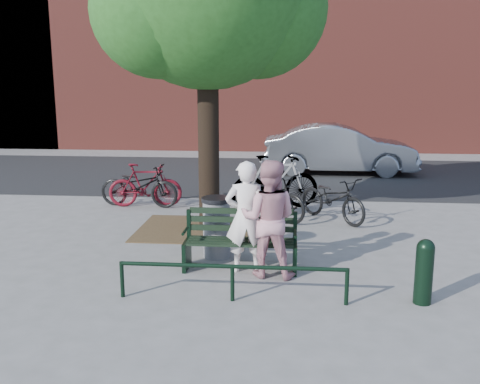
# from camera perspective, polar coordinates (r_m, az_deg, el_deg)

# --- Properties ---
(ground) EXTENTS (90.00, 90.00, 0.00)m
(ground) POSITION_cam_1_polar(r_m,az_deg,el_deg) (8.40, 0.03, -8.27)
(ground) COLOR gray
(ground) RESTS_ON ground
(dirt_pit) EXTENTS (2.40, 2.00, 0.02)m
(dirt_pit) POSITION_cam_1_polar(r_m,az_deg,el_deg) (10.59, -4.33, -3.96)
(dirt_pit) COLOR brown
(dirt_pit) RESTS_ON ground
(road) EXTENTS (40.00, 7.00, 0.01)m
(road) POSITION_cam_1_polar(r_m,az_deg,el_deg) (16.62, 2.59, 1.85)
(road) COLOR black
(road) RESTS_ON ground
(park_bench) EXTENTS (1.74, 0.54, 0.97)m
(park_bench) POSITION_cam_1_polar(r_m,az_deg,el_deg) (8.32, 0.08, -4.99)
(park_bench) COLOR black
(park_bench) RESTS_ON ground
(guard_railing) EXTENTS (3.06, 0.06, 0.51)m
(guard_railing) POSITION_cam_1_polar(r_m,az_deg,el_deg) (7.14, -0.82, -8.53)
(guard_railing) COLOR black
(guard_railing) RESTS_ON ground
(person_left) EXTENTS (0.66, 0.47, 1.72)m
(person_left) POSITION_cam_1_polar(r_m,az_deg,el_deg) (8.09, 0.63, -2.68)
(person_left) COLOR white
(person_left) RESTS_ON ground
(person_right) EXTENTS (0.93, 0.77, 1.76)m
(person_right) POSITION_cam_1_polar(r_m,az_deg,el_deg) (7.92, 3.07, -2.86)
(person_right) COLOR #C68892
(person_right) RESTS_ON ground
(bollard) EXTENTS (0.24, 0.24, 0.88)m
(bollard) POSITION_cam_1_polar(r_m,az_deg,el_deg) (7.44, 19.05, -7.79)
(bollard) COLOR black
(bollard) RESTS_ON ground
(litter_bin) EXTENTS (0.49, 0.49, 1.01)m
(litter_bin) POSITION_cam_1_polar(r_m,az_deg,el_deg) (8.86, -2.52, -3.74)
(litter_bin) COLOR gray
(litter_bin) RESTS_ON ground
(bicycle_a) EXTENTS (1.93, 0.86, 0.98)m
(bicycle_a) POSITION_cam_1_polar(r_m,az_deg,el_deg) (12.59, -10.73, 0.66)
(bicycle_a) COLOR black
(bicycle_a) RESTS_ON ground
(bicycle_b) EXTENTS (1.74, 0.70, 1.01)m
(bicycle_b) POSITION_cam_1_polar(r_m,az_deg,el_deg) (12.55, -10.08, 0.72)
(bicycle_b) COLOR #580C16
(bicycle_b) RESTS_ON ground
(bicycle_c) EXTENTS (1.89, 1.64, 0.98)m
(bicycle_c) POSITION_cam_1_polar(r_m,az_deg,el_deg) (11.25, 3.11, -0.47)
(bicycle_c) COLOR black
(bicycle_c) RESTS_ON ground
(bicycle_d) EXTENTS (2.16, 1.28, 1.25)m
(bicycle_d) POSITION_cam_1_polar(r_m,az_deg,el_deg) (12.12, 3.78, 1.05)
(bicycle_d) COLOR gray
(bicycle_d) RESTS_ON ground
(bicycle_e) EXTENTS (1.65, 1.77, 0.94)m
(bicycle_e) POSITION_cam_1_polar(r_m,az_deg,el_deg) (11.29, 9.88, -0.69)
(bicycle_e) COLOR black
(bicycle_e) RESTS_ON ground
(parked_car) EXTENTS (4.69, 1.66, 1.54)m
(parked_car) POSITION_cam_1_polar(r_m,az_deg,el_deg) (17.06, 10.59, 4.51)
(parked_car) COLOR gray
(parked_car) RESTS_ON ground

